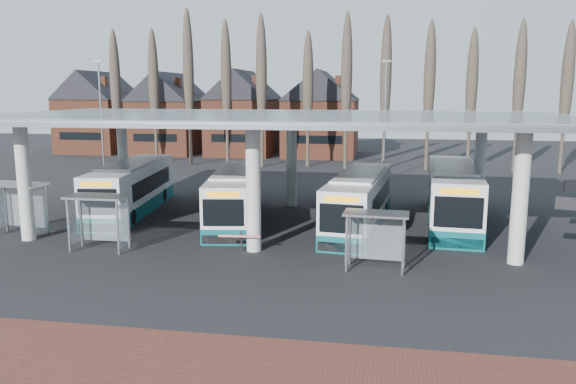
% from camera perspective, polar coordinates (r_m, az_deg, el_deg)
% --- Properties ---
extents(ground, '(140.00, 140.00, 0.00)m').
position_cam_1_polar(ground, '(25.00, -4.80, -7.52)').
color(ground, black).
rests_on(ground, ground).
extents(station_canopy, '(32.00, 16.00, 6.34)m').
position_cam_1_polar(station_canopy, '(31.68, -1.28, 6.74)').
color(station_canopy, silver).
rests_on(station_canopy, ground).
extents(poplar_row, '(45.10, 1.10, 14.50)m').
position_cam_1_polar(poplar_row, '(56.37, 3.72, 11.37)').
color(poplar_row, '#473D33').
rests_on(poplar_row, ground).
extents(townhouse_row, '(36.80, 10.30, 12.25)m').
position_cam_1_polar(townhouse_row, '(70.52, -8.29, 8.74)').
color(townhouse_row, brown).
rests_on(townhouse_row, ground).
extents(lamp_post_a, '(0.80, 0.16, 10.17)m').
position_cam_1_polar(lamp_post_a, '(51.12, -18.43, 7.15)').
color(lamp_post_a, slate).
rests_on(lamp_post_a, ground).
extents(lamp_post_b, '(0.80, 0.16, 10.17)m').
position_cam_1_polar(lamp_post_b, '(49.07, 9.82, 7.41)').
color(lamp_post_b, slate).
rests_on(lamp_post_b, ground).
extents(bus_0, '(3.93, 11.70, 3.19)m').
position_cam_1_polar(bus_0, '(37.07, -15.56, 0.36)').
color(bus_0, silver).
rests_on(bus_0, ground).
extents(bus_1, '(4.09, 11.21, 3.05)m').
position_cam_1_polar(bus_1, '(33.30, -5.40, -0.50)').
color(bus_1, silver).
rests_on(bus_1, ground).
extents(bus_2, '(3.55, 11.37, 3.11)m').
position_cam_1_polar(bus_2, '(31.84, 7.27, -0.98)').
color(bus_2, silver).
rests_on(bus_2, ground).
extents(bus_3, '(3.41, 12.37, 3.40)m').
position_cam_1_polar(bus_3, '(34.13, 16.35, -0.33)').
color(bus_3, silver).
rests_on(bus_3, ground).
extents(shelter_0, '(3.15, 1.77, 2.82)m').
position_cam_1_polar(shelter_0, '(33.05, -25.67, -0.47)').
color(shelter_0, gray).
rests_on(shelter_0, ground).
extents(shelter_1, '(2.92, 1.49, 2.70)m').
position_cam_1_polar(shelter_1, '(28.49, -18.61, -1.74)').
color(shelter_1, gray).
rests_on(shelter_1, ground).
extents(shelter_2, '(2.81, 1.53, 2.53)m').
position_cam_1_polar(shelter_2, '(24.32, 8.95, -3.60)').
color(shelter_2, gray).
rests_on(shelter_2, ground).
extents(barrier, '(1.99, 0.62, 1.00)m').
position_cam_1_polar(barrier, '(26.74, -4.93, -4.61)').
color(barrier, black).
rests_on(barrier, ground).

